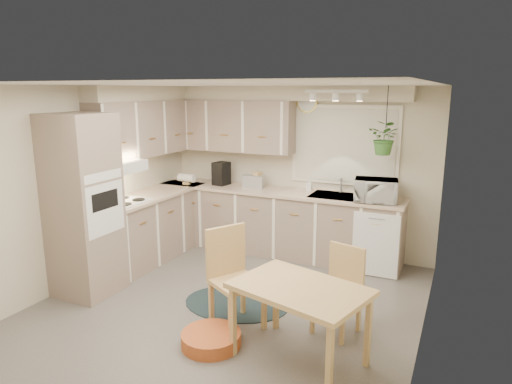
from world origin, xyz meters
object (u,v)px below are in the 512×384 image
Objects in this scene: chair_back at (337,292)px; microwave at (376,188)px; chair_left at (237,280)px; pet_bed at (211,339)px; dining_table at (299,324)px; braided_rug at (237,303)px.

microwave is (0.01, 1.76, 0.69)m from chair_back.
chair_left is at bearing -124.00° from microwave.
pet_bed is (-0.06, -0.43, -0.44)m from chair_left.
chair_left is 2.35m from microwave.
chair_back is (0.17, 0.61, 0.08)m from dining_table.
braided_rug is at bearing 8.39° from chair_back.
pet_bed is at bearing -78.48° from braided_rug.
microwave is at bearing -174.02° from chair_left.
chair_left reaches higher than braided_rug.
dining_table is 1.99× the size of pet_bed.
chair_left reaches higher than chair_back.
chair_back is (0.93, 0.30, -0.07)m from chair_left.
chair_back is 1.28m from pet_bed.
chair_left is at bearing 32.89° from chair_back.
chair_back is 1.25m from braided_rug.
pet_bed is 1.05× the size of microwave.
chair_back is 1.53× the size of pet_bed.
dining_table is 0.94× the size of braided_rug.
dining_table is at bearing 98.68° from chair_left.
dining_table is at bearing 89.51° from chair_back.
chair_back is at bearing 74.73° from dining_table.
chair_left is 0.84× the size of braided_rug.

